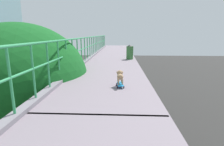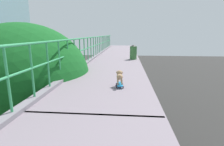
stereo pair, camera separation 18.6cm
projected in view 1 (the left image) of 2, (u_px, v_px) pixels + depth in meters
name	position (u px, v px, depth m)	size (l,w,h in m)	color
overpass_deck	(88.00, 146.00, 2.54)	(2.66, 37.97, 0.46)	gray
city_bus	(42.00, 78.00, 22.54)	(2.75, 11.03, 3.51)	#1C3D96
roadside_tree_mid	(22.00, 83.00, 6.45)	(4.81, 4.81, 7.95)	#4D3E25
toy_skateboard	(120.00, 84.00, 4.63)	(0.22, 0.43, 0.09)	#1A87CA
small_dog	(120.00, 76.00, 4.61)	(0.20, 0.38, 0.34)	tan
litter_bin	(130.00, 52.00, 9.60)	(0.38, 0.38, 0.79)	#376D37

